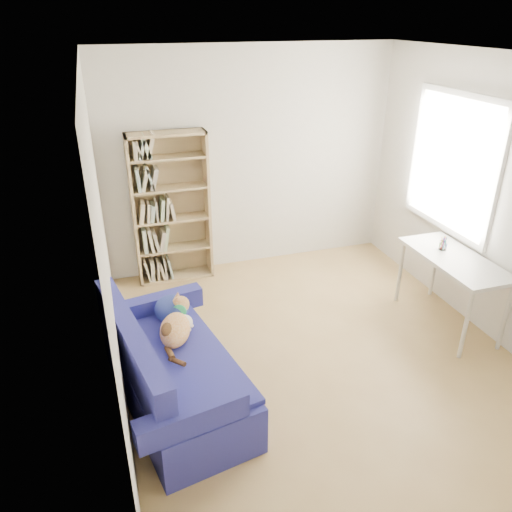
{
  "coord_description": "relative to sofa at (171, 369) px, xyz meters",
  "views": [
    {
      "loc": [
        -1.7,
        -3.53,
        2.89
      ],
      "look_at": [
        -0.43,
        0.43,
        0.85
      ],
      "focal_mm": 35.0,
      "sensor_mm": 36.0,
      "label": 1
    }
  ],
  "objects": [
    {
      "name": "pen_cup",
      "position": [
        2.83,
        0.48,
        0.49
      ],
      "size": [
        0.08,
        0.08,
        0.15
      ],
      "color": "white",
      "rests_on": "desk"
    },
    {
      "name": "desk",
      "position": [
        2.84,
        0.29,
        0.36
      ],
      "size": [
        0.54,
        1.17,
        0.75
      ],
      "color": "silver",
      "rests_on": "ground"
    },
    {
      "name": "sofa",
      "position": [
        0.0,
        0.0,
        0.0
      ],
      "size": [
        1.07,
        1.78,
        0.81
      ],
      "rotation": [
        0.0,
        0.0,
        0.19
      ],
      "color": "navy",
      "rests_on": "ground"
    },
    {
      "name": "room_shell",
      "position": [
        1.48,
        0.31,
        1.32
      ],
      "size": [
        3.54,
        4.04,
        2.62
      ],
      "color": "silver",
      "rests_on": "ground"
    },
    {
      "name": "ground",
      "position": [
        1.38,
        0.28,
        -0.31
      ],
      "size": [
        4.0,
        4.0,
        0.0
      ],
      "primitive_type": "plane",
      "color": "#A8834C",
      "rests_on": "ground"
    },
    {
      "name": "bookshelf",
      "position": [
        0.38,
        2.13,
        0.49
      ],
      "size": [
        0.87,
        0.27,
        1.74
      ],
      "color": "tan",
      "rests_on": "ground"
    }
  ]
}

